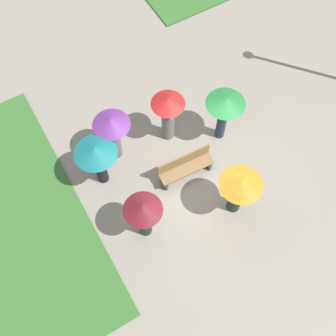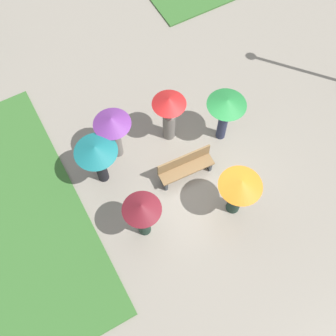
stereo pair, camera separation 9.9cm
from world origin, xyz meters
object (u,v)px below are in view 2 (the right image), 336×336
park_bench (185,166)px  crowd_person_maroon (142,213)px  crowd_person_teal (97,154)px  crowd_person_red (169,112)px  crowd_person_green (226,109)px  crowd_person_purple (113,128)px  crowd_person_orange (239,189)px

park_bench → crowd_person_maroon: size_ratio=0.91×
crowd_person_teal → crowd_person_red: bearing=78.8°
crowd_person_maroon → crowd_person_red: crowd_person_red is taller
crowd_person_green → crowd_person_teal: crowd_person_green is taller
crowd_person_green → crowd_person_maroon: bearing=142.9°
crowd_person_green → crowd_person_purple: size_ratio=0.99×
crowd_person_purple → crowd_person_teal: (-0.73, -0.54, -0.01)m
crowd_person_orange → crowd_person_red: bearing=24.7°
crowd_person_orange → crowd_person_purple: size_ratio=0.95×
park_bench → crowd_person_orange: size_ratio=0.94×
crowd_person_teal → crowd_person_purple: bearing=107.1°
crowd_person_purple → crowd_person_green: bearing=103.7°
park_bench → crowd_person_green: bearing=23.7°
crowd_person_red → crowd_person_purple: bearing=-16.9°
crowd_person_orange → crowd_person_green: bearing=-6.9°
crowd_person_maroon → crowd_person_teal: bearing=66.9°
crowd_person_red → crowd_person_teal: 2.39m
park_bench → crowd_person_purple: bearing=134.7°
park_bench → crowd_person_purple: crowd_person_purple is taller
crowd_person_maroon → crowd_person_green: bearing=-7.4°
crowd_person_green → crowd_person_teal: (-3.73, 0.46, -0.04)m
park_bench → crowd_person_green: size_ratio=0.89×
crowd_person_orange → crowd_person_teal: bearing=63.6°
crowd_person_teal → park_bench: bearing=44.5°
crowd_person_maroon → crowd_person_orange: 2.53m
crowd_person_red → crowd_person_orange: bearing=87.8°
park_bench → crowd_person_purple: 2.30m
crowd_person_maroon → crowd_person_green: 3.76m
crowd_person_maroon → crowd_person_orange: bearing=-46.1°
crowd_person_maroon → crowd_person_red: bearing=16.8°
crowd_person_red → crowd_person_maroon: bearing=38.8°
crowd_person_maroon → crowd_person_green: crowd_person_green is taller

